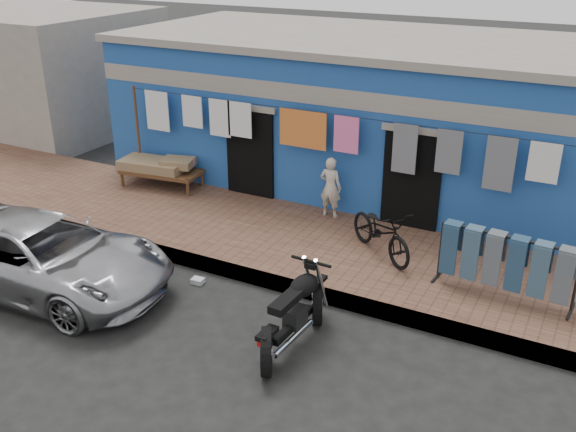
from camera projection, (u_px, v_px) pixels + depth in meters
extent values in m
plane|color=black|center=(224.00, 337.00, 9.35)|extent=(80.00, 80.00, 0.00)
cube|color=brown|center=(313.00, 248.00, 11.73)|extent=(28.00, 3.00, 0.25)
cube|color=gray|center=(275.00, 283.00, 10.55)|extent=(28.00, 0.10, 0.25)
cube|color=#204B99|center=(392.00, 118.00, 14.37)|extent=(12.00, 5.00, 3.20)
cube|color=#9E9384|center=(352.00, 99.00, 12.01)|extent=(12.00, 0.14, 0.35)
cube|color=#9E9384|center=(397.00, 41.00, 13.69)|extent=(12.20, 5.20, 0.16)
cube|color=black|center=(250.00, 159.00, 13.49)|extent=(1.10, 0.10, 2.10)
cube|color=black|center=(411.00, 187.00, 12.00)|extent=(1.10, 0.10, 2.10)
cube|color=#9E9384|center=(39.00, 69.00, 19.02)|extent=(6.00, 5.00, 3.40)
cylinder|color=brown|center=(138.00, 132.00, 14.39)|extent=(0.06, 0.06, 2.10)
cylinder|color=black|center=(345.00, 116.00, 11.86)|extent=(10.00, 0.01, 0.01)
cube|color=silver|center=(157.00, 111.00, 13.91)|extent=(0.60, 0.02, 0.87)
cube|color=silver|center=(192.00, 112.00, 13.47)|extent=(0.50, 0.02, 0.68)
cube|color=silver|center=(220.00, 118.00, 13.20)|extent=(0.50, 0.02, 0.78)
cube|color=silver|center=(240.00, 120.00, 12.98)|extent=(0.55, 0.02, 0.73)
cube|color=#CC4C26|center=(303.00, 129.00, 12.38)|extent=(1.00, 0.02, 0.74)
cube|color=pink|center=(346.00, 135.00, 11.98)|extent=(0.50, 0.02, 0.71)
cube|color=slate|center=(405.00, 149.00, 11.54)|extent=(0.45, 0.02, 0.92)
cube|color=slate|center=(449.00, 152.00, 11.17)|extent=(0.45, 0.02, 0.79)
cube|color=slate|center=(500.00, 164.00, 10.83)|extent=(0.50, 0.02, 0.95)
cube|color=silver|center=(544.00, 163.00, 10.48)|extent=(0.50, 0.02, 0.68)
imported|color=#A7A6AB|center=(43.00, 254.00, 10.39)|extent=(4.58, 2.36, 1.25)
imported|color=#C0B3A0|center=(330.00, 187.00, 12.49)|extent=(0.44, 0.29, 1.22)
imported|color=black|center=(382.00, 226.00, 10.99)|extent=(1.71, 1.48, 1.09)
cube|color=silver|center=(198.00, 281.00, 10.76)|extent=(0.21, 0.17, 0.09)
cube|color=silver|center=(284.00, 302.00, 10.15)|extent=(0.19, 0.19, 0.08)
cube|color=silver|center=(300.00, 319.00, 9.72)|extent=(0.24, 0.26, 0.08)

